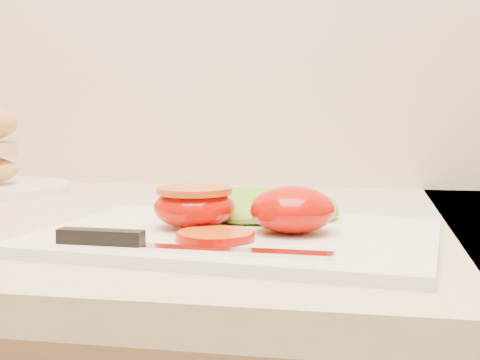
# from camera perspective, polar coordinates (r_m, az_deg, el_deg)

# --- Properties ---
(cutting_board) EXTENTS (0.37, 0.29, 0.01)m
(cutting_board) POSITION_cam_1_polar(r_m,az_deg,el_deg) (0.60, -0.18, -4.83)
(cutting_board) COLOR white
(cutting_board) RESTS_ON counter
(tomato_half_dome) EXTENTS (0.08, 0.08, 0.04)m
(tomato_half_dome) POSITION_cam_1_polar(r_m,az_deg,el_deg) (0.59, 4.49, -2.53)
(tomato_half_dome) COLOR red
(tomato_half_dome) RESTS_ON cutting_board
(tomato_half_cut) EXTENTS (0.08, 0.08, 0.04)m
(tomato_half_cut) POSITION_cam_1_polar(r_m,az_deg,el_deg) (0.62, -3.92, -2.18)
(tomato_half_cut) COLOR red
(tomato_half_cut) RESTS_ON cutting_board
(tomato_slice_0) EXTENTS (0.06, 0.06, 0.01)m
(tomato_slice_0) POSITION_cam_1_polar(r_m,az_deg,el_deg) (0.56, -2.14, -4.77)
(tomato_slice_0) COLOR #D85F10
(tomato_slice_0) RESTS_ON cutting_board
(lettuce_leaf_0) EXTENTS (0.16, 0.14, 0.03)m
(lettuce_leaf_0) POSITION_cam_1_polar(r_m,az_deg,el_deg) (0.67, 0.51, -2.19)
(lettuce_leaf_0) COLOR #80AC2D
(lettuce_leaf_0) RESTS_ON cutting_board
(lettuce_leaf_1) EXTENTS (0.14, 0.13, 0.02)m
(lettuce_leaf_1) POSITION_cam_1_polar(r_m,az_deg,el_deg) (0.67, 4.20, -2.33)
(lettuce_leaf_1) COLOR #80AC2D
(lettuce_leaf_1) RESTS_ON cutting_board
(knife) EXTENTS (0.22, 0.03, 0.01)m
(knife) POSITION_cam_1_polar(r_m,az_deg,el_deg) (0.53, -7.54, -5.29)
(knife) COLOR silver
(knife) RESTS_ON cutting_board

